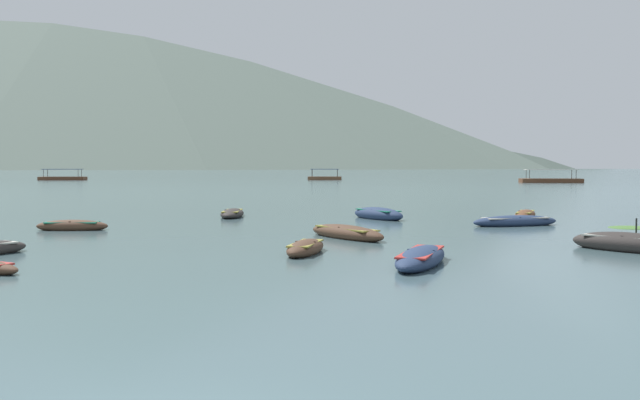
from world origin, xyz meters
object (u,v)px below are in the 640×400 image
object	(u,v)px
rowboat_7	(347,233)
rowboat_2	(628,244)
rowboat_4	(421,258)
ferry_0	(63,178)
rowboat_11	(526,215)
ferry_2	(551,180)
rowboat_3	(379,214)
rowboat_5	(73,226)
rowboat_8	(233,214)
mooring_buoy	(637,240)
rowboat_6	(516,222)
rowboat_10	(306,248)
ferry_1	(325,178)

from	to	relation	value
rowboat_7	rowboat_2	bearing A→B (deg)	-24.13
rowboat_4	ferry_0	world-z (taller)	ferry_0
rowboat_2	rowboat_11	distance (m)	14.68
rowboat_2	ferry_2	size ratio (longest dim) A/B	0.35
rowboat_3	rowboat_5	world-z (taller)	rowboat_3
rowboat_8	mooring_buoy	xyz separation A→B (m)	(16.34, -12.72, -0.08)
rowboat_6	ferry_0	size ratio (longest dim) A/B	0.48
rowboat_7	rowboat_10	world-z (taller)	rowboat_7
rowboat_11	mooring_buoy	world-z (taller)	mooring_buoy
rowboat_7	mooring_buoy	world-z (taller)	mooring_buoy
rowboat_11	ferry_1	size ratio (longest dim) A/B	0.53
rowboat_5	ferry_0	distance (m)	121.76
rowboat_7	rowboat_8	distance (m)	12.58
rowboat_8	rowboat_11	size ratio (longest dim) A/B	1.01
rowboat_8	ferry_0	world-z (taller)	ferry_0
rowboat_8	ferry_0	size ratio (longest dim) A/B	0.41
ferry_1	rowboat_10	bearing A→B (deg)	-90.68
ferry_0	rowboat_3	bearing A→B (deg)	-61.91
ferry_2	rowboat_4	bearing A→B (deg)	-110.57
ferry_2	rowboat_11	bearing A→B (deg)	-109.58
rowboat_11	ferry_2	world-z (taller)	ferry_2
rowboat_2	ferry_0	xyz separation A→B (m)	(-64.29, 121.14, 0.21)
mooring_buoy	rowboat_4	bearing A→B (deg)	-147.13
ferry_0	rowboat_2	bearing A→B (deg)	-62.05
mooring_buoy	rowboat_7	bearing A→B (deg)	171.37
rowboat_7	ferry_0	bearing A→B (deg)	115.25
rowboat_3	ferry_2	xyz separation A→B (m)	(37.44, 83.41, 0.21)
rowboat_5	ferry_0	size ratio (longest dim) A/B	0.33
mooring_buoy	rowboat_8	bearing A→B (deg)	142.09
ferry_1	ferry_2	size ratio (longest dim) A/B	0.68
ferry_1	mooring_buoy	size ratio (longest dim) A/B	7.23
rowboat_3	mooring_buoy	bearing A→B (deg)	-53.40
rowboat_11	ferry_1	distance (m)	108.81
rowboat_11	ferry_0	world-z (taller)	ferry_0
rowboat_4	rowboat_11	xyz separation A→B (m)	(8.30, 17.77, -0.02)
rowboat_5	ferry_2	bearing A→B (deg)	60.27
rowboat_3	ferry_0	world-z (taller)	ferry_0
rowboat_5	rowboat_8	size ratio (longest dim) A/B	0.80
rowboat_2	mooring_buoy	size ratio (longest dim) A/B	3.71
rowboat_10	rowboat_6	bearing A→B (deg)	46.82
rowboat_2	ferry_0	world-z (taller)	ferry_0
rowboat_6	rowboat_7	distance (m)	9.86
rowboat_3	rowboat_8	world-z (taller)	rowboat_3
rowboat_8	ferry_1	size ratio (longest dim) A/B	0.54
rowboat_4	mooring_buoy	bearing A→B (deg)	32.87
ferry_0	rowboat_5	bearing A→B (deg)	-69.12
rowboat_4	rowboat_7	size ratio (longest dim) A/B	1.03
rowboat_7	ferry_1	xyz separation A→B (m)	(-0.02, 118.91, 0.25)
rowboat_6	rowboat_3	bearing A→B (deg)	145.43
rowboat_5	ferry_1	size ratio (longest dim) A/B	0.43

